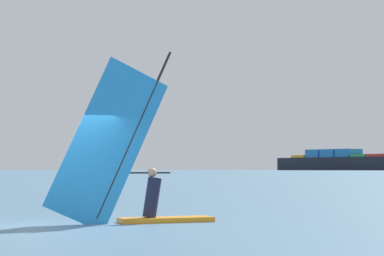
# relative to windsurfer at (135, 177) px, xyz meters

# --- Properties ---
(ground_plane) EXTENTS (4000.00, 4000.00, 0.00)m
(ground_plane) POSITION_rel_windsurfer_xyz_m (-1.32, -1.58, -1.08)
(ground_plane) COLOR #476B84
(windsurfer) EXTENTS (3.47, 2.70, 4.27)m
(windsurfer) POSITION_rel_windsurfer_xyz_m (0.00, 0.00, 0.00)
(windsurfer) COLOR orange
(windsurfer) RESTS_ON ground_plane
(cargo_ship) EXTENTS (158.33, 112.29, 38.09)m
(cargo_ship) POSITION_rel_windsurfer_xyz_m (-25.29, 691.83, 7.72)
(cargo_ship) COLOR black
(cargo_ship) RESTS_ON ground_plane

